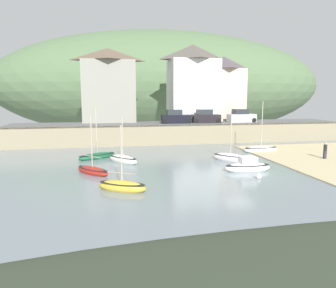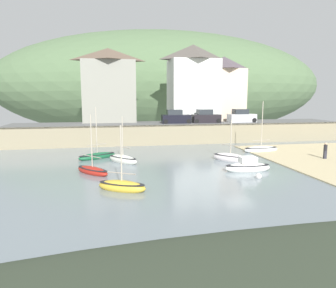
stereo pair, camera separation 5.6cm
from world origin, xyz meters
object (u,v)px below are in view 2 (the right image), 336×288
at_px(person_near_water, 325,150).
at_px(sailboat_white_hull, 261,149).
at_px(motorboat_with_cabin, 230,158).
at_px(parked_car_by_wall, 206,117).
at_px(waterfront_building_left, 109,85).
at_px(sailboat_tall_mast, 97,156).
at_px(sailboat_blue_trim, 122,186).
at_px(parked_car_near_slipway, 176,118).
at_px(waterfront_building_centre, 193,83).
at_px(parked_car_end_of_row, 241,117).
at_px(sailboat_far_left, 248,167).
at_px(waterfront_building_right, 223,88).
at_px(fishing_boat_green, 123,159).
at_px(mooring_buoy, 259,176).
at_px(dinghy_open_wooden, 92,170).

bearing_deg(person_near_water, sailboat_white_hull, 127.35).
bearing_deg(motorboat_with_cabin, parked_car_by_wall, 130.64).
xyz_separation_m(waterfront_building_left, sailboat_tall_mast, (-1.46, -16.65, -7.63)).
height_order(sailboat_blue_trim, person_near_water, sailboat_blue_trim).
bearing_deg(parked_car_near_slipway, waterfront_building_left, 155.15).
xyz_separation_m(waterfront_building_centre, motorboat_with_cabin, (-1.71, -20.39, -8.03)).
xyz_separation_m(waterfront_building_centre, parked_car_end_of_row, (6.30, -4.50, -5.14)).
height_order(sailboat_blue_trim, sailboat_tall_mast, sailboat_tall_mast).
height_order(waterfront_building_centre, person_near_water, waterfront_building_centre).
bearing_deg(sailboat_far_left, motorboat_with_cabin, 90.54).
bearing_deg(waterfront_building_right, sailboat_blue_trim, -121.92).
height_order(fishing_boat_green, parked_car_by_wall, fishing_boat_green).
xyz_separation_m(fishing_boat_green, parked_car_by_wall, (12.77, 14.62, 2.90)).
bearing_deg(mooring_buoy, fishing_boat_green, 141.82).
xyz_separation_m(sailboat_far_left, person_near_water, (9.60, 3.04, 0.63)).
bearing_deg(parked_car_near_slipway, person_near_water, -54.94).
relative_size(parked_car_end_of_row, mooring_buoy, 8.89).
xyz_separation_m(motorboat_with_cabin, person_near_water, (9.46, -1.15, 0.67)).
height_order(dinghy_open_wooden, person_near_water, dinghy_open_wooden).
distance_m(waterfront_building_centre, motorboat_with_cabin, 21.98).
height_order(motorboat_with_cabin, parked_car_by_wall, parked_car_by_wall).
bearing_deg(dinghy_open_wooden, waterfront_building_right, 99.91).
height_order(sailboat_white_hull, parked_car_near_slipway, sailboat_white_hull).
bearing_deg(waterfront_building_left, sailboat_far_left, -65.54).
relative_size(waterfront_building_left, sailboat_tall_mast, 2.03).
xyz_separation_m(waterfront_building_left, sailboat_white_hull, (16.67, -16.16, -7.60)).
distance_m(sailboat_tall_mast, person_near_water, 22.78).
bearing_deg(person_near_water, waterfront_building_left, 133.97).
distance_m(sailboat_blue_trim, sailboat_white_hull, 20.18).
height_order(dinghy_open_wooden, sailboat_tall_mast, sailboat_tall_mast).
height_order(sailboat_blue_trim, fishing_boat_green, fishing_boat_green).
bearing_deg(waterfront_building_right, sailboat_tall_mast, -139.55).
distance_m(waterfront_building_left, parked_car_by_wall, 15.23).
bearing_deg(sailboat_blue_trim, waterfront_building_centre, 95.68).
relative_size(parked_car_near_slipway, person_near_water, 2.55).
height_order(waterfront_building_left, fishing_boat_green, waterfront_building_left).
relative_size(waterfront_building_centre, person_near_water, 7.23).
relative_size(sailboat_blue_trim, sailboat_tall_mast, 0.86).
bearing_deg(sailboat_blue_trim, sailboat_white_hull, 66.31).
height_order(waterfront_building_centre, sailboat_blue_trim, waterfront_building_centre).
xyz_separation_m(dinghy_open_wooden, mooring_buoy, (12.64, -3.89, -0.12)).
relative_size(waterfront_building_left, motorboat_with_cabin, 2.54).
bearing_deg(fishing_boat_green, mooring_buoy, 12.60).
relative_size(parked_car_near_slipway, mooring_buoy, 8.77).
relative_size(sailboat_white_hull, parked_car_by_wall, 1.42).
relative_size(waterfront_building_right, motorboat_with_cabin, 2.35).
xyz_separation_m(motorboat_with_cabin, parked_car_end_of_row, (8.01, 15.89, 2.89)).
bearing_deg(motorboat_with_cabin, sailboat_far_left, -42.40).
distance_m(motorboat_with_cabin, dinghy_open_wooden, 13.24).
bearing_deg(parked_car_near_slipway, sailboat_far_left, -83.54).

